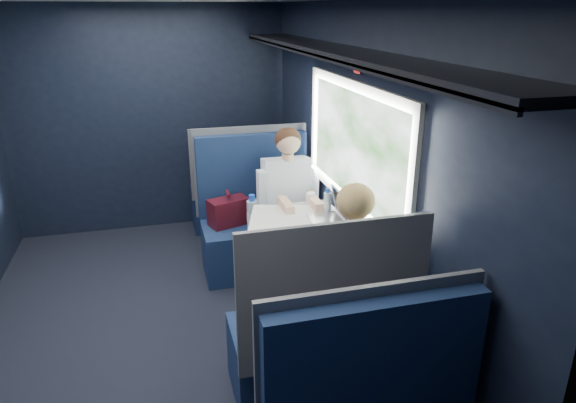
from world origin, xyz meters
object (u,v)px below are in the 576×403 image
object	(u,v)px
seat_row_front	(240,192)
cup	(311,198)
bottle_small	(328,202)
man	(289,197)
laptop	(333,213)
table	(305,236)
seat_bay_near	(256,224)
woman	(349,272)
seat_bay_far	(318,337)

from	to	relation	value
seat_row_front	cup	size ratio (longest dim) A/B	12.25
bottle_small	man	bearing A→B (deg)	110.29
laptop	cup	world-z (taller)	laptop
seat_row_front	bottle_small	distance (m)	1.69
table	bottle_small	bearing A→B (deg)	41.76
seat_bay_near	cup	xyz separation A→B (m)	(0.37, -0.43, 0.37)
table	laptop	size ratio (longest dim) A/B	3.10
woman	table	bearing A→B (deg)	95.45
woman	laptop	bearing A→B (deg)	77.78
man	cup	size ratio (longest dim) A/B	13.96
seat_bay_far	cup	bearing A→B (deg)	74.67
table	woman	world-z (taller)	woman
seat_bay_far	seat_row_front	size ratio (longest dim) A/B	1.09
man	woman	bearing A→B (deg)	-90.00
seat_bay_near	seat_bay_far	world-z (taller)	same
table	man	xyz separation A→B (m)	(0.07, 0.70, 0.06)
seat_bay_far	man	distance (m)	1.62
woman	laptop	size ratio (longest dim) A/B	4.10
bottle_small	cup	xyz separation A→B (m)	(-0.07, 0.22, -0.04)
table	seat_row_front	distance (m)	1.82
seat_bay_near	woman	size ratio (longest dim) A/B	0.95
table	seat_bay_near	bearing A→B (deg)	102.53
seat_bay_far	seat_row_front	world-z (taller)	seat_bay_far
table	seat_bay_near	world-z (taller)	seat_bay_near
woman	bottle_small	world-z (taller)	woman
table	laptop	bearing A→B (deg)	12.56
seat_bay_far	seat_row_front	xyz separation A→B (m)	(0.00, 2.67, -0.00)
man	seat_row_front	bearing A→B (deg)	102.83
seat_row_front	woman	size ratio (longest dim) A/B	0.88
seat_bay_near	seat_row_front	bearing A→B (deg)	89.28
seat_row_front	man	size ratio (longest dim) A/B	0.88
seat_bay_near	cup	bearing A→B (deg)	-49.35
seat_bay_near	seat_bay_far	size ratio (longest dim) A/B	1.00
seat_row_front	bottle_small	bearing A→B (deg)	-74.84
table	cup	bearing A→B (deg)	67.99
bottle_small	cup	bearing A→B (deg)	106.88
woman	man	bearing A→B (deg)	90.00
seat_bay_near	bottle_small	size ratio (longest dim) A/B	6.23
cup	bottle_small	bearing A→B (deg)	-73.12
laptop	bottle_small	distance (m)	0.17
seat_bay_near	bottle_small	bearing A→B (deg)	-56.14
woman	bottle_small	xyz separation A→B (m)	(0.18, 0.93, 0.10)
seat_bay_far	bottle_small	size ratio (longest dim) A/B	6.23
seat_bay_far	woman	bearing A→B (deg)	33.82
seat_bay_near	table	bearing A→B (deg)	-77.47
seat_bay_far	bottle_small	distance (m)	1.25
man	laptop	size ratio (longest dim) A/B	4.10
table	seat_bay_far	bearing A→B (deg)	-101.78
laptop	bottle_small	world-z (taller)	laptop
bottle_small	seat_bay_near	bearing A→B (deg)	123.86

